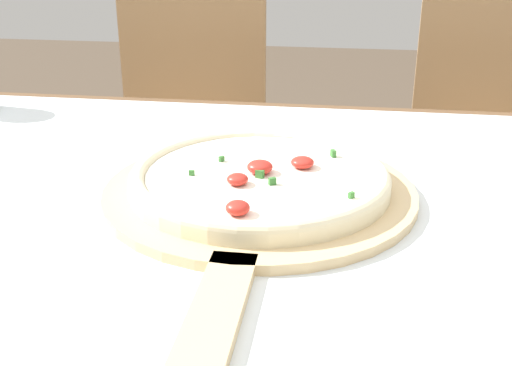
{
  "coord_description": "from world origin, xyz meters",
  "views": [
    {
      "loc": [
        0.04,
        -0.64,
        1.07
      ],
      "look_at": [
        -0.06,
        0.04,
        0.78
      ],
      "focal_mm": 45.0,
      "sensor_mm": 36.0,
      "label": 1
    }
  ],
  "objects_px": {
    "pizza_peel": "(257,199)",
    "pizza": "(260,178)",
    "chair_right": "(488,156)",
    "chair_left": "(190,141)"
  },
  "relations": [
    {
      "from": "pizza_peel",
      "to": "chair_right",
      "type": "xyz_separation_m",
      "value": [
        0.45,
        0.85,
        -0.23
      ]
    },
    {
      "from": "pizza_peel",
      "to": "chair_left",
      "type": "distance_m",
      "value": 0.93
    },
    {
      "from": "chair_right",
      "to": "chair_left",
      "type": "bearing_deg",
      "value": -175.96
    },
    {
      "from": "chair_left",
      "to": "chair_right",
      "type": "relative_size",
      "value": 1.0
    },
    {
      "from": "pizza_peel",
      "to": "pizza",
      "type": "relative_size",
      "value": 1.86
    },
    {
      "from": "chair_left",
      "to": "chair_right",
      "type": "bearing_deg",
      "value": -3.59
    },
    {
      "from": "pizza",
      "to": "chair_right",
      "type": "height_order",
      "value": "chair_right"
    },
    {
      "from": "pizza_peel",
      "to": "pizza",
      "type": "height_order",
      "value": "pizza"
    },
    {
      "from": "pizza",
      "to": "pizza_peel",
      "type": "bearing_deg",
      "value": -90.26
    },
    {
      "from": "pizza",
      "to": "chair_right",
      "type": "bearing_deg",
      "value": 61.57
    }
  ]
}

